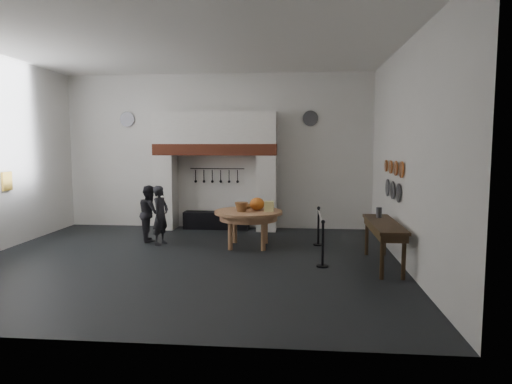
# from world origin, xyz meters

# --- Properties ---
(floor) EXTENTS (9.00, 8.00, 0.02)m
(floor) POSITION_xyz_m (0.00, 0.00, 0.00)
(floor) COLOR black
(floor) RESTS_ON ground
(ceiling) EXTENTS (9.00, 8.00, 0.02)m
(ceiling) POSITION_xyz_m (0.00, 0.00, 4.50)
(ceiling) COLOR silver
(ceiling) RESTS_ON wall_back
(wall_back) EXTENTS (9.00, 0.02, 4.50)m
(wall_back) POSITION_xyz_m (0.00, 4.00, 2.25)
(wall_back) COLOR silver
(wall_back) RESTS_ON floor
(wall_front) EXTENTS (9.00, 0.02, 4.50)m
(wall_front) POSITION_xyz_m (0.00, -4.00, 2.25)
(wall_front) COLOR silver
(wall_front) RESTS_ON floor
(wall_right) EXTENTS (0.02, 8.00, 4.50)m
(wall_right) POSITION_xyz_m (4.50, 0.00, 2.25)
(wall_right) COLOR silver
(wall_right) RESTS_ON floor
(chimney_pier_left) EXTENTS (0.55, 0.70, 2.15)m
(chimney_pier_left) POSITION_xyz_m (-1.48, 3.65, 1.07)
(chimney_pier_left) COLOR silver
(chimney_pier_left) RESTS_ON floor
(chimney_pier_right) EXTENTS (0.55, 0.70, 2.15)m
(chimney_pier_right) POSITION_xyz_m (1.48, 3.65, 1.07)
(chimney_pier_right) COLOR silver
(chimney_pier_right) RESTS_ON floor
(hearth_brick_band) EXTENTS (3.50, 0.72, 0.32)m
(hearth_brick_band) POSITION_xyz_m (0.00, 3.65, 2.31)
(hearth_brick_band) COLOR #9E442B
(hearth_brick_band) RESTS_ON chimney_pier_left
(chimney_hood) EXTENTS (3.50, 0.70, 0.90)m
(chimney_hood) POSITION_xyz_m (0.00, 3.65, 2.92)
(chimney_hood) COLOR silver
(chimney_hood) RESTS_ON hearth_brick_band
(iron_range) EXTENTS (1.90, 0.45, 0.50)m
(iron_range) POSITION_xyz_m (0.00, 3.72, 0.25)
(iron_range) COLOR black
(iron_range) RESTS_ON floor
(utensil_rail) EXTENTS (1.60, 0.02, 0.02)m
(utensil_rail) POSITION_xyz_m (0.00, 3.92, 1.75)
(utensil_rail) COLOR black
(utensil_rail) RESTS_ON wall_back
(wall_plaque) EXTENTS (0.05, 0.34, 0.44)m
(wall_plaque) POSITION_xyz_m (-4.45, 0.80, 1.60)
(wall_plaque) COLOR gold
(wall_plaque) RESTS_ON wall_left
(work_table) EXTENTS (1.85, 1.85, 0.07)m
(work_table) POSITION_xyz_m (1.19, 1.48, 0.84)
(work_table) COLOR tan
(work_table) RESTS_ON floor
(pumpkin) EXTENTS (0.36, 0.36, 0.31)m
(pumpkin) POSITION_xyz_m (1.39, 1.58, 1.03)
(pumpkin) COLOR orange
(pumpkin) RESTS_ON work_table
(cheese_block_big) EXTENTS (0.22, 0.22, 0.24)m
(cheese_block_big) POSITION_xyz_m (1.69, 1.43, 0.99)
(cheese_block_big) COLOR #CFC87B
(cheese_block_big) RESTS_ON work_table
(cheese_block_small) EXTENTS (0.18, 0.18, 0.20)m
(cheese_block_small) POSITION_xyz_m (1.67, 1.73, 0.97)
(cheese_block_small) COLOR #F3F492
(cheese_block_small) RESTS_ON work_table
(wicker_basket) EXTENTS (0.36, 0.36, 0.22)m
(wicker_basket) POSITION_xyz_m (1.04, 1.33, 0.98)
(wicker_basket) COLOR olive
(wicker_basket) RESTS_ON work_table
(bread_loaf) EXTENTS (0.31, 0.18, 0.13)m
(bread_loaf) POSITION_xyz_m (1.09, 1.83, 0.94)
(bread_loaf) COLOR olive
(bread_loaf) RESTS_ON work_table
(visitor_near) EXTENTS (0.47, 0.60, 1.45)m
(visitor_near) POSITION_xyz_m (-0.99, 1.51, 0.73)
(visitor_near) COLOR black
(visitor_near) RESTS_ON floor
(visitor_far) EXTENTS (0.78, 0.86, 1.43)m
(visitor_far) POSITION_xyz_m (-1.39, 1.91, 0.71)
(visitor_far) COLOR black
(visitor_far) RESTS_ON floor
(side_table) EXTENTS (0.55, 2.20, 0.06)m
(side_table) POSITION_xyz_m (4.10, -0.04, 0.87)
(side_table) COLOR #392914
(side_table) RESTS_ON floor
(pewter_jug) EXTENTS (0.12, 0.12, 0.22)m
(pewter_jug) POSITION_xyz_m (4.10, 0.56, 1.01)
(pewter_jug) COLOR #4B4C50
(pewter_jug) RESTS_ON side_table
(copper_pan_a) EXTENTS (0.03, 0.34, 0.34)m
(copper_pan_a) POSITION_xyz_m (4.46, 0.20, 1.95)
(copper_pan_a) COLOR #C6662D
(copper_pan_a) RESTS_ON wall_right
(copper_pan_b) EXTENTS (0.03, 0.32, 0.32)m
(copper_pan_b) POSITION_xyz_m (4.46, 0.75, 1.95)
(copper_pan_b) COLOR #C6662D
(copper_pan_b) RESTS_ON wall_right
(copper_pan_c) EXTENTS (0.03, 0.30, 0.30)m
(copper_pan_c) POSITION_xyz_m (4.46, 1.30, 1.95)
(copper_pan_c) COLOR #C6662D
(copper_pan_c) RESTS_ON wall_right
(copper_pan_d) EXTENTS (0.03, 0.28, 0.28)m
(copper_pan_d) POSITION_xyz_m (4.46, 1.85, 1.95)
(copper_pan_d) COLOR #C6662D
(copper_pan_d) RESTS_ON wall_right
(pewter_plate_left) EXTENTS (0.03, 0.40, 0.40)m
(pewter_plate_left) POSITION_xyz_m (4.46, 0.40, 1.45)
(pewter_plate_left) COLOR #4C4C51
(pewter_plate_left) RESTS_ON wall_right
(pewter_plate_mid) EXTENTS (0.03, 0.40, 0.40)m
(pewter_plate_mid) POSITION_xyz_m (4.46, 1.00, 1.45)
(pewter_plate_mid) COLOR #4C4C51
(pewter_plate_mid) RESTS_ON wall_right
(pewter_plate_right) EXTENTS (0.03, 0.40, 0.40)m
(pewter_plate_right) POSITION_xyz_m (4.46, 1.60, 1.45)
(pewter_plate_right) COLOR #4C4C51
(pewter_plate_right) RESTS_ON wall_right
(pewter_plate_back_left) EXTENTS (0.44, 0.03, 0.44)m
(pewter_plate_back_left) POSITION_xyz_m (-2.70, 3.96, 3.20)
(pewter_plate_back_left) COLOR #4C4C51
(pewter_plate_back_left) RESTS_ON wall_back
(pewter_plate_back_right) EXTENTS (0.44, 0.03, 0.44)m
(pewter_plate_back_right) POSITION_xyz_m (2.70, 3.96, 3.20)
(pewter_plate_back_right) COLOR #4C4C51
(pewter_plate_back_right) RESTS_ON wall_back
(barrier_post_near) EXTENTS (0.05, 0.05, 0.90)m
(barrier_post_near) POSITION_xyz_m (2.87, -0.21, 0.45)
(barrier_post_near) COLOR black
(barrier_post_near) RESTS_ON floor
(barrier_post_far) EXTENTS (0.05, 0.05, 0.90)m
(barrier_post_far) POSITION_xyz_m (2.87, 1.79, 0.45)
(barrier_post_far) COLOR black
(barrier_post_far) RESTS_ON floor
(barrier_rope) EXTENTS (0.04, 2.00, 0.04)m
(barrier_rope) POSITION_xyz_m (2.87, 0.79, 0.85)
(barrier_rope) COLOR beige
(barrier_rope) RESTS_ON barrier_post_near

